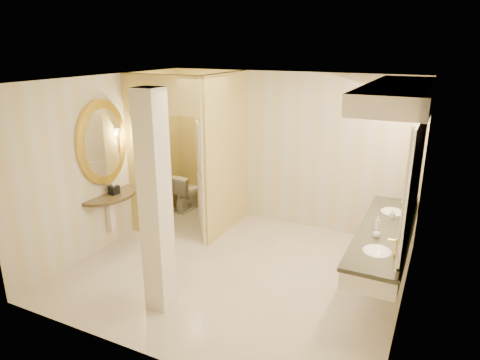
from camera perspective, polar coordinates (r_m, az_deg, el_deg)
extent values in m
plane|color=beige|center=(6.35, -0.56, -11.92)|extent=(4.50, 4.50, 0.00)
plane|color=silver|center=(5.53, -0.65, 13.17)|extent=(4.50, 4.50, 0.00)
cube|color=beige|center=(7.57, 6.19, 3.96)|extent=(4.50, 0.02, 2.70)
cube|color=beige|center=(4.23, -12.91, -7.80)|extent=(4.50, 0.02, 2.70)
cube|color=beige|center=(7.06, -17.19, 2.24)|extent=(0.02, 4.00, 2.70)
cube|color=beige|center=(5.25, 21.98, -3.56)|extent=(0.02, 4.00, 2.70)
cube|color=#D0C36D|center=(7.22, -1.86, 3.37)|extent=(0.10, 1.50, 2.70)
cube|color=#D0C36D|center=(7.21, -12.61, 2.93)|extent=(0.65, 0.10, 2.70)
cube|color=#D0C36D|center=(6.60, -8.18, 11.12)|extent=(0.80, 0.10, 0.60)
cube|color=silver|center=(7.06, -5.17, 0.43)|extent=(0.52, 0.67, 2.10)
cylinder|color=gold|center=(7.11, -13.07, 4.36)|extent=(0.03, 0.03, 0.30)
cone|color=silver|center=(7.07, -13.18, 5.93)|extent=(0.14, 0.14, 0.14)
cube|color=silver|center=(5.88, 18.70, -7.50)|extent=(0.60, 2.47, 0.24)
cube|color=black|center=(5.83, 18.81, -6.43)|extent=(0.64, 2.51, 0.05)
cube|color=black|center=(5.78, 21.63, -6.19)|extent=(0.03, 2.47, 0.10)
ellipsoid|color=white|center=(5.23, 17.76, -9.41)|extent=(0.40, 0.44, 0.15)
cylinder|color=gold|center=(5.16, 20.11, -8.45)|extent=(0.03, 0.03, 0.22)
ellipsoid|color=white|center=(6.45, 19.62, -4.33)|extent=(0.40, 0.44, 0.15)
cylinder|color=gold|center=(6.39, 21.51, -3.50)|extent=(0.03, 0.03, 0.22)
cube|color=white|center=(5.53, 22.49, 1.25)|extent=(0.03, 2.47, 1.40)
cube|color=silver|center=(5.38, 20.67, 10.75)|extent=(0.75, 2.67, 0.22)
cylinder|color=black|center=(7.11, -17.35, -1.90)|extent=(1.01, 1.01, 0.05)
cube|color=silver|center=(7.18, -16.90, -4.21)|extent=(0.10, 0.10, 0.60)
cylinder|color=gold|center=(6.87, -17.88, 4.77)|extent=(0.07, 1.01, 1.01)
cylinder|color=white|center=(6.84, -17.63, 4.74)|extent=(0.02, 0.81, 0.81)
cube|color=silver|center=(5.08, -11.20, -3.28)|extent=(0.29, 0.29, 2.70)
cube|color=black|center=(7.02, -16.46, -1.25)|extent=(0.16, 0.16, 0.14)
imported|color=white|center=(8.48, -7.11, -1.48)|extent=(0.45, 0.74, 0.74)
imported|color=beige|center=(6.17, 19.68, -4.28)|extent=(0.07, 0.07, 0.12)
imported|color=silver|center=(5.52, 17.73, -6.74)|extent=(0.12, 0.12, 0.12)
imported|color=#C6B28C|center=(5.74, 17.85, -5.46)|extent=(0.08, 0.08, 0.18)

